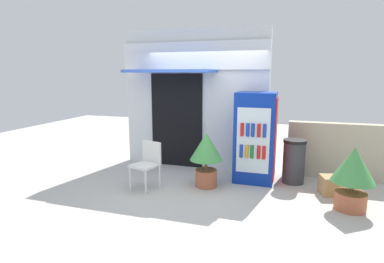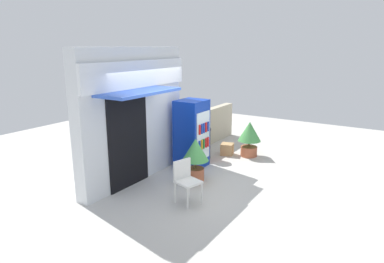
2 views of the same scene
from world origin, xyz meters
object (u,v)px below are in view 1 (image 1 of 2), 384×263
at_px(drink_cooler, 255,137).
at_px(cardboard_box, 331,185).
at_px(potted_plant_curbside, 353,172).
at_px(potted_plant_near_shop, 206,154).
at_px(plastic_chair, 148,161).
at_px(trash_bin, 294,161).

bearing_deg(drink_cooler, cardboard_box, -13.66).
height_order(drink_cooler, potted_plant_curbside, drink_cooler).
bearing_deg(cardboard_box, potted_plant_near_shop, -172.66).
bearing_deg(potted_plant_curbside, plastic_chair, -178.34).
bearing_deg(plastic_chair, drink_cooler, 29.02).
bearing_deg(plastic_chair, cardboard_box, 12.03).
xyz_separation_m(plastic_chair, trash_bin, (2.52, 1.09, -0.07)).
distance_m(drink_cooler, plastic_chair, 2.08).
bearing_deg(cardboard_box, potted_plant_curbside, -69.63).
bearing_deg(potted_plant_curbside, cardboard_box, 110.37).
bearing_deg(plastic_chair, trash_bin, 23.51).
bearing_deg(potted_plant_near_shop, plastic_chair, -158.36).
bearing_deg(potted_plant_curbside, potted_plant_near_shop, 172.90).
xyz_separation_m(drink_cooler, cardboard_box, (1.34, -0.33, -0.70)).
bearing_deg(drink_cooler, potted_plant_curbside, -29.99).
distance_m(drink_cooler, trash_bin, 0.85).
height_order(drink_cooler, trash_bin, drink_cooler).
xyz_separation_m(plastic_chair, potted_plant_curbside, (3.35, 0.10, 0.10)).
bearing_deg(potted_plant_near_shop, trash_bin, 24.68).
bearing_deg(trash_bin, plastic_chair, -156.49).
relative_size(plastic_chair, potted_plant_curbside, 0.86).
bearing_deg(trash_bin, potted_plant_near_shop, -155.32).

